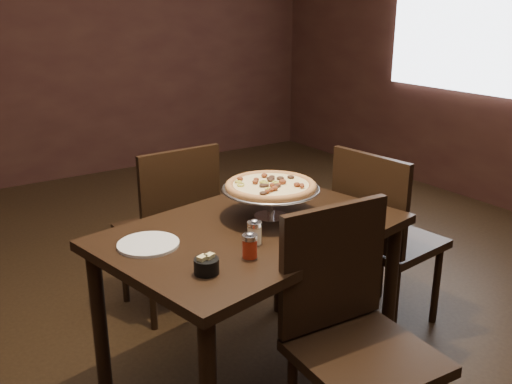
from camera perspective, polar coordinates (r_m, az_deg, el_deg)
room at (r=2.25m, az=-1.42°, el=12.98°), size 6.04×7.04×2.84m
dining_table at (r=2.36m, az=-0.32°, el=-5.72°), size 1.32×1.01×0.75m
pizza_stand at (r=2.38m, az=1.49°, el=0.57°), size 0.41×0.41×0.17m
parmesan_shaker at (r=2.15m, az=-0.15°, el=-4.03°), size 0.06×0.06×0.10m
pepper_flake_shaker at (r=2.04m, az=-0.63°, el=-5.37°), size 0.06×0.06×0.10m
packet_caddy at (r=1.94m, az=-4.98°, el=-7.32°), size 0.09×0.09×0.07m
napkin_stack at (r=2.29m, az=8.04°, el=-3.87°), size 0.17×0.17×0.02m
plate_left at (r=2.19m, az=-10.72°, el=-5.15°), size 0.23×0.23×0.01m
plate_near at (r=2.17m, az=6.63°, el=-5.16°), size 0.24×0.24×0.01m
serving_spatula at (r=2.38m, az=3.90°, el=0.46°), size 0.15×0.15×0.02m
chair_far at (r=3.02m, az=-8.49°, el=-3.18°), size 0.45×0.45×0.94m
chair_near at (r=2.09m, az=9.63°, el=-13.54°), size 0.47×0.47×0.95m
chair_side at (r=2.92m, az=12.50°, el=-4.09°), size 0.49×0.49×0.95m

